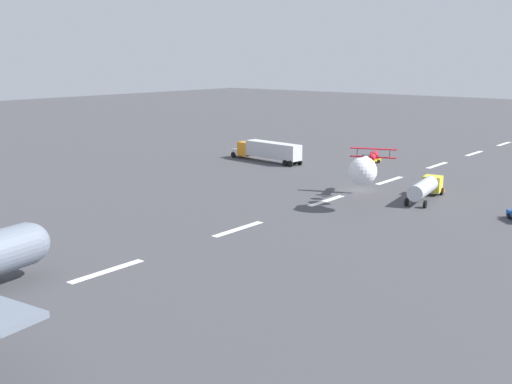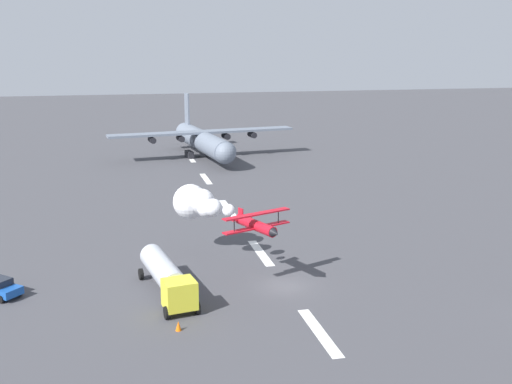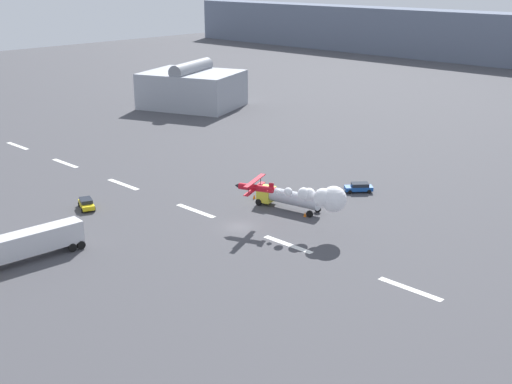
% 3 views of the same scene
% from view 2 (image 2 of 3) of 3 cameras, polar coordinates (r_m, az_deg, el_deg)
% --- Properties ---
extents(ground_plane, '(440.00, 440.00, 0.00)m').
position_cam_2_polar(ground_plane, '(54.45, 2.70, -8.58)').
color(ground_plane, '#424247').
rests_on(ground_plane, ground).
extents(runway_stripe_4, '(8.00, 0.90, 0.01)m').
position_cam_2_polar(runway_stripe_4, '(46.53, 5.82, -12.61)').
color(runway_stripe_4, white).
rests_on(runway_stripe_4, ground).
extents(runway_stripe_5, '(8.00, 0.90, 0.01)m').
position_cam_2_polar(runway_stripe_5, '(62.69, 0.43, -5.57)').
color(runway_stripe_5, white).
rests_on(runway_stripe_5, ground).
extents(runway_stripe_6, '(8.00, 0.90, 0.01)m').
position_cam_2_polar(runway_stripe_6, '(79.71, -2.63, -1.45)').
color(runway_stripe_6, white).
rests_on(runway_stripe_6, ground).
extents(runway_stripe_7, '(8.00, 0.90, 0.01)m').
position_cam_2_polar(runway_stripe_7, '(97.15, -4.60, 1.21)').
color(runway_stripe_7, white).
rests_on(runway_stripe_7, ground).
extents(runway_stripe_8, '(8.00, 0.90, 0.01)m').
position_cam_2_polar(runway_stripe_8, '(114.81, -5.97, 3.06)').
color(runway_stripe_8, white).
rests_on(runway_stripe_8, ground).
extents(cargo_transport_plane, '(28.88, 34.47, 10.95)m').
position_cam_2_polar(cargo_transport_plane, '(113.96, -4.73, 4.67)').
color(cargo_transport_plane, slate).
rests_on(cargo_transport_plane, ground).
extents(stunt_biplane_red, '(15.11, 9.20, 3.50)m').
position_cam_2_polar(stunt_biplane_red, '(60.65, -5.06, -1.13)').
color(stunt_biplane_red, red).
extents(fuel_tanker_truck, '(10.44, 4.32, 2.90)m').
position_cam_2_polar(fuel_tanker_truck, '(52.37, -8.16, -7.56)').
color(fuel_tanker_truck, yellow).
rests_on(fuel_tanker_truck, ground).
extents(traffic_cone_near, '(0.44, 0.44, 0.75)m').
position_cam_2_polar(traffic_cone_near, '(46.73, -7.10, -12.03)').
color(traffic_cone_near, orange).
rests_on(traffic_cone_near, ground).
extents(traffic_cone_far, '(0.44, 0.44, 0.75)m').
position_cam_2_polar(traffic_cone_far, '(56.65, -7.71, -7.40)').
color(traffic_cone_far, orange).
rests_on(traffic_cone_far, ground).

